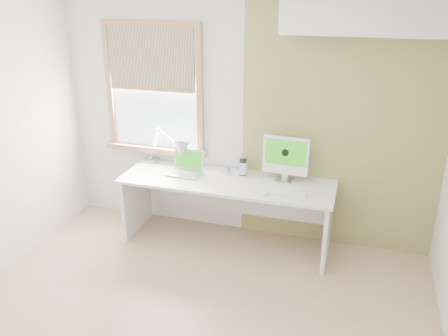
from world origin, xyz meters
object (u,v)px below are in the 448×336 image
at_px(desk, 228,195).
at_px(external_drive, 243,167).
at_px(desk_lamp, 175,150).
at_px(imac, 286,156).
at_px(laptop, 186,168).

bearing_deg(desk, external_drive, 53.88).
bearing_deg(desk_lamp, desk, -7.91).
bearing_deg(imac, external_drive, 175.65).
height_order(external_drive, imac, imac).
distance_m(desk, external_drive, 0.33).
height_order(laptop, imac, imac).
bearing_deg(imac, desk_lamp, -178.31).
xyz_separation_m(desk, external_drive, (0.11, 0.16, 0.27)).
distance_m(desk_lamp, external_drive, 0.75).
bearing_deg(imac, laptop, -173.91).
distance_m(desk_lamp, imac, 1.19).
height_order(laptop, external_drive, laptop).
xyz_separation_m(desk, laptop, (-0.47, 0.01, 0.25)).
xyz_separation_m(desk_lamp, laptop, (0.15, -0.08, -0.15)).
bearing_deg(desk_lamp, imac, 1.69).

